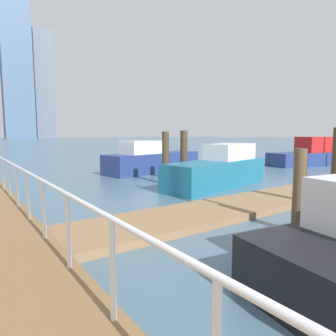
# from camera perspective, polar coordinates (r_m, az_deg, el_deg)

# --- Properties ---
(ground_plane) EXTENTS (300.00, 300.00, 0.00)m
(ground_plane) POSITION_cam_1_polar(r_m,az_deg,el_deg) (16.49, -19.66, -1.70)
(ground_plane) COLOR slate
(floating_dock) EXTENTS (13.69, 2.00, 0.18)m
(floating_dock) POSITION_cam_1_polar(r_m,az_deg,el_deg) (9.97, 16.52, -6.31)
(floating_dock) COLOR #93704C
(floating_dock) RESTS_ON ground_plane
(boardwalk_railing) EXTENTS (0.06, 26.10, 1.08)m
(boardwalk_railing) POSITION_cam_1_polar(r_m,az_deg,el_deg) (4.35, -18.67, -7.68)
(boardwalk_railing) COLOR white
(boardwalk_railing) RESTS_ON boardwalk
(dock_piling_0) EXTENTS (0.28, 0.28, 1.94)m
(dock_piling_0) POSITION_cam_1_polar(r_m,az_deg,el_deg) (7.41, 23.79, -4.07)
(dock_piling_0) COLOR brown
(dock_piling_0) RESTS_ON ground_plane
(dock_piling_1) EXTENTS (0.31, 0.31, 2.36)m
(dock_piling_1) POSITION_cam_1_polar(r_m,az_deg,el_deg) (13.39, -0.47, 1.94)
(dock_piling_1) COLOR #473826
(dock_piling_1) RESTS_ON ground_plane
(dock_piling_3) EXTENTS (0.34, 0.34, 2.42)m
(dock_piling_3) POSITION_cam_1_polar(r_m,az_deg,el_deg) (14.25, 3.05, 2.33)
(dock_piling_3) COLOR #473826
(dock_piling_3) RESTS_ON ground_plane
(moored_boat_2) EXTENTS (5.90, 2.80, 1.82)m
(moored_boat_2) POSITION_cam_1_polar(r_m,az_deg,el_deg) (13.13, 9.83, -0.28)
(moored_boat_2) COLOR #1E6B8C
(moored_boat_2) RESTS_ON ground_plane
(moored_boat_3) EXTENTS (6.52, 2.93, 1.86)m
(moored_boat_3) POSITION_cam_1_polar(r_m,az_deg,el_deg) (17.69, -3.14, 1.54)
(moored_boat_3) COLOR navy
(moored_boat_3) RESTS_ON ground_plane
(moored_boat_4) EXTENTS (6.96, 3.40, 2.04)m
(moored_boat_4) POSITION_cam_1_polar(r_m,az_deg,el_deg) (24.01, 25.93, 2.29)
(moored_boat_4) COLOR navy
(moored_boat_4) RESTS_ON ground_plane
(skyline_tower_3) EXTENTS (13.03, 9.96, 66.95)m
(skyline_tower_3) POSITION_cam_1_polar(r_m,az_deg,el_deg) (160.03, -27.02, 17.15)
(skyline_tower_3) COLOR slate
(skyline_tower_3) RESTS_ON ground_plane
(skyline_tower_4) EXTENTS (9.56, 10.90, 53.66)m
(skyline_tower_4) POSITION_cam_1_polar(r_m,az_deg,el_deg) (170.87, -22.79, 14.36)
(skyline_tower_4) COLOR slate
(skyline_tower_4) RESTS_ON ground_plane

